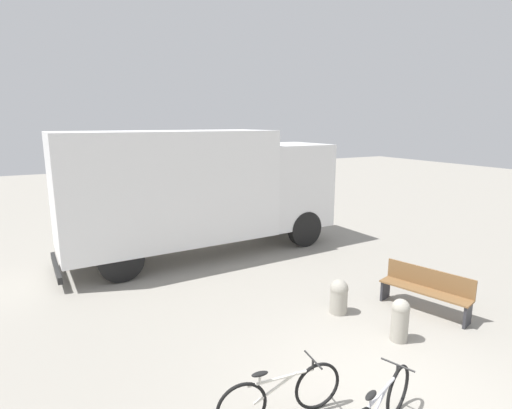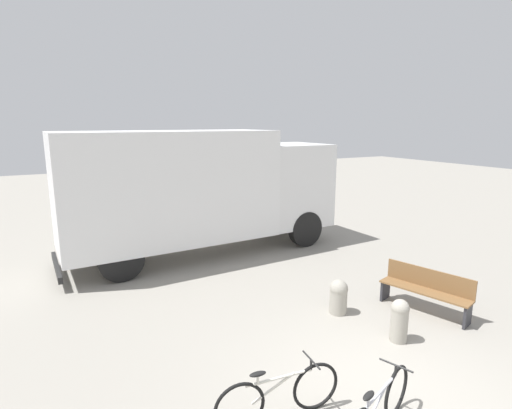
% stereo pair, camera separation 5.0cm
% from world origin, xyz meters
% --- Properties ---
extents(ground_plane, '(60.00, 60.00, 0.00)m').
position_xyz_m(ground_plane, '(0.00, 0.00, 0.00)').
color(ground_plane, gray).
extents(delivery_truck, '(8.05, 2.50, 3.54)m').
position_xyz_m(delivery_truck, '(-0.03, 7.11, 1.95)').
color(delivery_truck, white).
rests_on(delivery_truck, ground).
extents(park_bench, '(0.88, 1.80, 0.86)m').
position_xyz_m(park_bench, '(2.66, 1.54, 0.48)').
color(park_bench, brown).
rests_on(park_bench, ground).
extents(bicycle_middle, '(1.73, 0.44, 0.76)m').
position_xyz_m(bicycle_middle, '(-1.53, 0.33, 0.36)').
color(bicycle_middle, black).
rests_on(bicycle_middle, ground).
extents(bollard_near_bench, '(0.31, 0.31, 0.77)m').
position_xyz_m(bollard_near_bench, '(1.30, 0.97, 0.42)').
color(bollard_near_bench, '#9E998C').
rests_on(bollard_near_bench, ground).
extents(bollard_far_bench, '(0.36, 0.36, 0.70)m').
position_xyz_m(bollard_far_bench, '(1.05, 2.29, 0.37)').
color(bollard_far_bench, '#9E998C').
rests_on(bollard_far_bench, ground).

